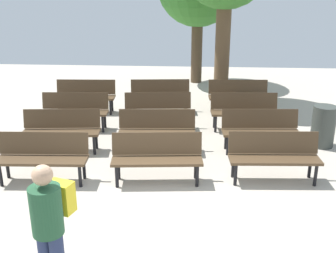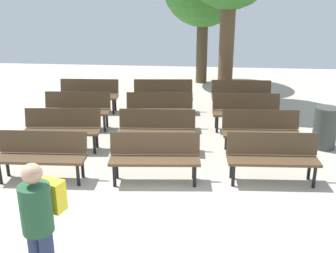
{
  "view_description": "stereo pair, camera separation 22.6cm",
  "coord_description": "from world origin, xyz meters",
  "px_view_note": "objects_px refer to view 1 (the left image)",
  "views": [
    {
      "loc": [
        0.52,
        -5.08,
        3.42
      ],
      "look_at": [
        0.0,
        2.93,
        0.55
      ],
      "focal_mm": 43.81,
      "sensor_mm": 36.0,
      "label": 1
    },
    {
      "loc": [
        0.75,
        -5.06,
        3.42
      ],
      "look_at": [
        0.0,
        2.93,
        0.55
      ],
      "focal_mm": 43.81,
      "sensor_mm": 36.0,
      "label": 2
    }
  ],
  "objects_px": {
    "bench_r0_c2": "(274,154)",
    "bench_r2_c2": "(244,109)",
    "bench_r2_c1": "(158,109)",
    "bench_r0_c0": "(43,155)",
    "visitor_with_backpack": "(50,224)",
    "bench_r3_c2": "(238,94)",
    "bench_r2_c0": "(75,109)",
    "bench_r1_c2": "(260,128)",
    "trash_bin": "(323,126)",
    "bench_r3_c1": "(160,94)",
    "bench_r1_c1": "(157,128)",
    "bench_r0_c1": "(157,155)",
    "bench_r3_c0": "(86,94)",
    "bench_r1_c0": "(61,128)"
  },
  "relations": [
    {
      "from": "trash_bin",
      "to": "bench_r1_c1",
      "type": "bearing_deg",
      "value": -171.91
    },
    {
      "from": "bench_r0_c1",
      "to": "bench_r3_c2",
      "type": "height_order",
      "value": "same"
    },
    {
      "from": "visitor_with_backpack",
      "to": "bench_r2_c2",
      "type": "bearing_deg",
      "value": -97.07
    },
    {
      "from": "bench_r2_c2",
      "to": "bench_r1_c1",
      "type": "bearing_deg",
      "value": -145.93
    },
    {
      "from": "bench_r1_c0",
      "to": "bench_r3_c0",
      "type": "distance_m",
      "value": 2.72
    },
    {
      "from": "bench_r2_c0",
      "to": "bench_r3_c2",
      "type": "distance_m",
      "value": 4.37
    },
    {
      "from": "bench_r2_c2",
      "to": "bench_r3_c0",
      "type": "bearing_deg",
      "value": 162.21
    },
    {
      "from": "bench_r2_c2",
      "to": "visitor_with_backpack",
      "type": "bearing_deg",
      "value": -118.14
    },
    {
      "from": "bench_r2_c0",
      "to": "bench_r3_c2",
      "type": "xyz_separation_m",
      "value": [
        4.06,
        1.61,
        0.0
      ]
    },
    {
      "from": "bench_r1_c1",
      "to": "bench_r0_c1",
      "type": "bearing_deg",
      "value": -88.1
    },
    {
      "from": "bench_r0_c0",
      "to": "bench_r2_c0",
      "type": "distance_m",
      "value": 2.74
    },
    {
      "from": "bench_r0_c2",
      "to": "trash_bin",
      "type": "distance_m",
      "value": 2.18
    },
    {
      "from": "bench_r1_c0",
      "to": "bench_r2_c1",
      "type": "height_order",
      "value": "same"
    },
    {
      "from": "bench_r3_c1",
      "to": "trash_bin",
      "type": "relative_size",
      "value": 1.82
    },
    {
      "from": "bench_r2_c0",
      "to": "trash_bin",
      "type": "relative_size",
      "value": 1.8
    },
    {
      "from": "bench_r0_c2",
      "to": "trash_bin",
      "type": "height_order",
      "value": "trash_bin"
    },
    {
      "from": "bench_r0_c0",
      "to": "bench_r2_c0",
      "type": "bearing_deg",
      "value": 91.62
    },
    {
      "from": "bench_r1_c2",
      "to": "trash_bin",
      "type": "relative_size",
      "value": 1.81
    },
    {
      "from": "bench_r1_c1",
      "to": "bench_r2_c1",
      "type": "distance_m",
      "value": 1.38
    },
    {
      "from": "bench_r3_c1",
      "to": "bench_r2_c2",
      "type": "bearing_deg",
      "value": -35.89
    },
    {
      "from": "bench_r1_c0",
      "to": "bench_r3_c1",
      "type": "relative_size",
      "value": 1.0
    },
    {
      "from": "bench_r3_c2",
      "to": "visitor_with_backpack",
      "type": "xyz_separation_m",
      "value": [
        -2.72,
        -7.15,
        0.43
      ]
    },
    {
      "from": "bench_r1_c1",
      "to": "bench_r3_c0",
      "type": "height_order",
      "value": "same"
    },
    {
      "from": "bench_r0_c0",
      "to": "bench_r2_c1",
      "type": "height_order",
      "value": "same"
    },
    {
      "from": "bench_r2_c1",
      "to": "bench_r3_c0",
      "type": "height_order",
      "value": "same"
    },
    {
      "from": "bench_r0_c2",
      "to": "bench_r0_c0",
      "type": "bearing_deg",
      "value": -178.82
    },
    {
      "from": "bench_r1_c0",
      "to": "bench_r3_c1",
      "type": "bearing_deg",
      "value": 51.96
    },
    {
      "from": "bench_r0_c2",
      "to": "bench_r1_c1",
      "type": "xyz_separation_m",
      "value": [
        -2.2,
        1.2,
        0.0
      ]
    },
    {
      "from": "bench_r0_c1",
      "to": "bench_r2_c1",
      "type": "relative_size",
      "value": 1.0
    },
    {
      "from": "bench_r2_c1",
      "to": "bench_r0_c0",
      "type": "bearing_deg",
      "value": -127.43
    },
    {
      "from": "bench_r3_c2",
      "to": "visitor_with_backpack",
      "type": "relative_size",
      "value": 0.98
    },
    {
      "from": "bench_r0_c2",
      "to": "bench_r2_c2",
      "type": "distance_m",
      "value": 2.69
    },
    {
      "from": "bench_r1_c2",
      "to": "trash_bin",
      "type": "distance_m",
      "value": 1.44
    },
    {
      "from": "bench_r1_c1",
      "to": "trash_bin",
      "type": "xyz_separation_m",
      "value": [
        3.56,
        0.51,
        -0.05
      ]
    },
    {
      "from": "bench_r0_c0",
      "to": "bench_r3_c2",
      "type": "xyz_separation_m",
      "value": [
        3.86,
        4.35,
        0.0
      ]
    },
    {
      "from": "bench_r1_c1",
      "to": "bench_r3_c1",
      "type": "distance_m",
      "value": 2.75
    },
    {
      "from": "bench_r1_c2",
      "to": "bench_r3_c0",
      "type": "relative_size",
      "value": 1.0
    },
    {
      "from": "bench_r3_c1",
      "to": "bench_r3_c2",
      "type": "height_order",
      "value": "same"
    },
    {
      "from": "bench_r1_c1",
      "to": "bench_r1_c2",
      "type": "height_order",
      "value": "same"
    },
    {
      "from": "bench_r1_c0",
      "to": "bench_r2_c0",
      "type": "height_order",
      "value": "same"
    },
    {
      "from": "bench_r3_c0",
      "to": "trash_bin",
      "type": "xyz_separation_m",
      "value": [
        5.74,
        -2.09,
        -0.05
      ]
    },
    {
      "from": "bench_r0_c1",
      "to": "bench_r1_c2",
      "type": "height_order",
      "value": "same"
    },
    {
      "from": "bench_r0_c1",
      "to": "bench_r1_c1",
      "type": "xyz_separation_m",
      "value": [
        -0.13,
        1.39,
        0.0
      ]
    },
    {
      "from": "bench_r1_c0",
      "to": "trash_bin",
      "type": "distance_m",
      "value": 5.59
    },
    {
      "from": "bench_r1_c2",
      "to": "bench_r0_c0",
      "type": "bearing_deg",
      "value": -161.5
    },
    {
      "from": "bench_r1_c2",
      "to": "bench_r2_c0",
      "type": "height_order",
      "value": "same"
    },
    {
      "from": "bench_r1_c2",
      "to": "bench_r3_c2",
      "type": "relative_size",
      "value": 1.0
    },
    {
      "from": "bench_r1_c1",
      "to": "bench_r2_c2",
      "type": "relative_size",
      "value": 1.0
    },
    {
      "from": "bench_r1_c1",
      "to": "bench_r3_c1",
      "type": "xyz_separation_m",
      "value": [
        -0.16,
        2.75,
        0.0
      ]
    },
    {
      "from": "bench_r3_c2",
      "to": "bench_r0_c1",
      "type": "bearing_deg",
      "value": -116.1
    }
  ]
}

